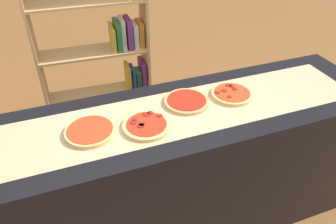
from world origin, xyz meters
TOP-DOWN VIEW (x-y plane):
  - ground_plane at (0.00, 0.00)m, footprint 12.00×12.00m
  - counter at (0.00, 0.00)m, footprint 2.56×0.65m
  - parchment_paper at (0.00, 0.00)m, footprint 2.23×0.43m
  - pizza_plain_0 at (-0.42, -0.01)m, footprint 0.26×0.26m
  - pizza_pepperoni_1 at (-0.14, -0.06)m, footprint 0.25×0.25m
  - pizza_plain_2 at (0.14, 0.07)m, footprint 0.26×0.26m
  - pizza_pepperoni_3 at (0.42, 0.05)m, footprint 0.24×0.24m
  - bookshelf at (-0.09, 1.17)m, footprint 0.90×0.32m

SIDE VIEW (x-z plane):
  - ground_plane at x=0.00m, z-range 0.00..0.00m
  - counter at x=0.00m, z-range 0.00..0.94m
  - bookshelf at x=-0.09m, z-range -0.03..1.62m
  - parchment_paper at x=0.00m, z-range 0.94..0.94m
  - pizza_plain_2 at x=0.14m, z-range 0.94..0.96m
  - pizza_pepperoni_1 at x=-0.14m, z-range 0.94..0.97m
  - pizza_pepperoni_3 at x=0.42m, z-range 0.94..0.97m
  - pizza_plain_0 at x=-0.42m, z-range 0.94..0.97m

